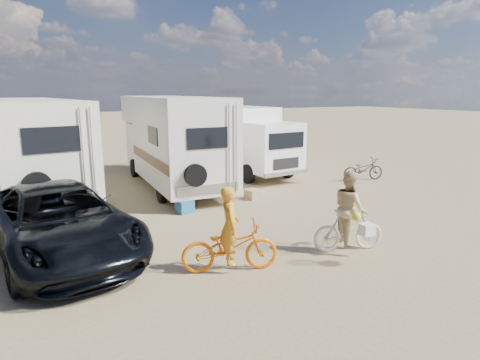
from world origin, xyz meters
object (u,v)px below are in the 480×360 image
bike_woman (348,230)px  crate (252,194)px  bike_parked (363,169)px  rv_left (30,149)px  rv_main (172,142)px  dark_suv (59,221)px  rider_woman (349,215)px  cooler (185,207)px  bike_man (230,247)px  rider_man (230,234)px  box_truck (246,141)px

bike_woman → crate: size_ratio=3.91×
bike_woman → bike_parked: 8.06m
rv_left → bike_parked: (12.12, -3.25, -1.21)m
crate → rv_main: bearing=118.1°
rv_left → dark_suv: 6.18m
rider_woman → cooler: rider_woman is taller
bike_man → rider_man: size_ratio=1.24×
box_truck → cooler: size_ratio=11.66×
box_truck → rv_main: bearing=-173.7°
rv_main → bike_man: rv_main is taller
bike_man → box_truck: bearing=-12.1°
box_truck → rider_man: box_truck is taller
rider_woman → rider_man: bearing=101.6°
box_truck → cooler: bearing=-140.1°
rider_man → dark_suv: bearing=67.6°
rider_woman → cooler: size_ratio=3.46×
box_truck → bike_woman: box_truck is taller
rv_main → rider_woman: size_ratio=4.55×
bike_man → rv_main: bearing=7.6°
cooler → rider_man: bearing=-113.7°
bike_man → rider_woman: rider_woman is taller
rider_man → rv_main: bearing=7.6°
rider_man → cooler: size_ratio=3.25×
box_truck → bike_man: bearing=-125.0°
bike_woman → rider_man: (-2.88, 0.26, 0.29)m
rv_left → cooler: size_ratio=16.97×
bike_woman → bike_parked: size_ratio=0.94×
dark_suv → bike_parked: bearing=3.3°
crate → rider_man: bearing=-123.4°
bike_man → crate: size_ratio=4.62×
bike_woman → rider_woman: bearing=0.0°
rv_left → bike_parked: rv_left is taller
box_truck → bike_parked: 5.12m
bike_man → rider_woman: (2.88, -0.26, 0.33)m
bike_woman → rider_woman: rider_woman is taller
rv_main → bike_man: (-1.41, -8.04, -1.19)m
bike_woman → rv_left: bearing=52.2°
dark_suv → rider_man: (3.01, -2.52, 0.02)m
rv_left → rider_woman: rv_left is taller
dark_suv → rv_main: bearing=41.0°
rider_woman → bike_woman: bearing=0.0°
box_truck → dark_suv: (-8.00, -6.27, -0.70)m
rider_man → bike_parked: rider_man is taller
dark_suv → cooler: size_ratio=11.42×
rv_left → rider_man: rv_left is taller
rv_left → dark_suv: size_ratio=1.49×
rv_main → bike_parked: 7.83m
rider_man → cooler: 4.37m
rv_main → bike_man: bearing=-98.1°
rv_main → rv_left: size_ratio=0.93×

